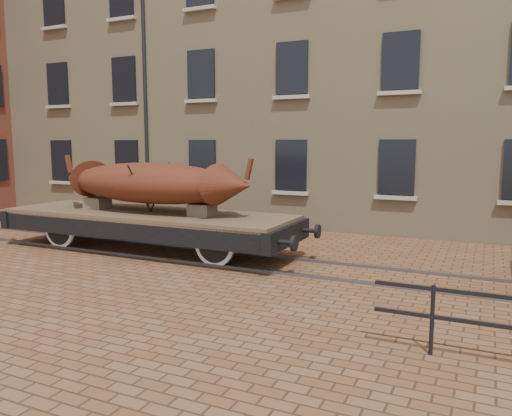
% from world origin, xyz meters
% --- Properties ---
extents(ground, '(90.00, 90.00, 0.00)m').
position_xyz_m(ground, '(0.00, 0.00, 0.00)').
color(ground, brown).
extents(warehouse_cream, '(40.00, 10.19, 14.00)m').
position_xyz_m(warehouse_cream, '(3.00, 9.99, 7.00)').
color(warehouse_cream, tan).
rests_on(warehouse_cream, ground).
extents(rail_track, '(30.00, 1.52, 0.06)m').
position_xyz_m(rail_track, '(0.00, 0.00, 0.03)').
color(rail_track, '#59595E').
rests_on(rail_track, ground).
extents(flatcar_wagon, '(9.25, 2.51, 1.40)m').
position_xyz_m(flatcar_wagon, '(-4.76, 0.00, 0.87)').
color(flatcar_wagon, brown).
rests_on(flatcar_wagon, ground).
extents(iron_boat, '(6.27, 1.94, 1.51)m').
position_xyz_m(iron_boat, '(-4.64, 0.00, 1.88)').
color(iron_boat, '#521D0E').
rests_on(iron_boat, flatcar_wagon).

